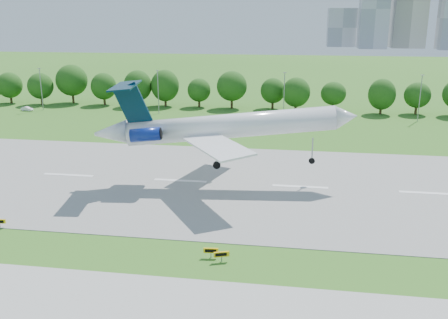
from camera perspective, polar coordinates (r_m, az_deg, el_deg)
The scene contains 10 objects.
ground at distance 62.20m, azimuth -10.53°, elevation -9.77°, with size 600.00×600.00×0.00m, color #2C631A.
runway at distance 84.37m, azimuth -5.02°, elevation -2.44°, with size 400.00×45.00×0.08m, color gray.
tree_line at distance 147.32m, azimuth 1.13°, elevation 8.14°, with size 288.40×8.40×10.40m.
light_poles at distance 137.88m, azimuth -0.47°, elevation 7.65°, with size 175.90×0.25×12.19m.
skyline at distance 450.44m, azimuth 19.90°, elevation 15.79°, with size 127.00×52.00×80.00m.
airliner at distance 80.19m, azimuth -0.74°, elevation 3.85°, with size 42.55×30.59×13.54m.
taxi_sign_centre at distance 58.26m, azimuth -1.51°, elevation -10.37°, with size 1.74×0.36×1.22m.
taxi_sign_right at distance 57.36m, azimuth -0.28°, elevation -10.79°, with size 1.75×0.79×1.25m.
service_vehicle_a at distance 156.51m, azimuth -21.59°, elevation 5.41°, with size 1.25×3.59×1.18m, color white.
service_vehicle_b at distance 139.17m, azimuth -10.20°, elevation 5.08°, with size 1.43×3.56×1.21m, color white.
Camera 1 is at (19.47, -52.53, 27.03)m, focal length 40.00 mm.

